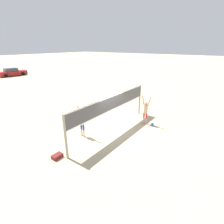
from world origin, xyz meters
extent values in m
plane|color=#C6B28C|center=(0.00, 0.00, 0.00)|extent=(200.00, 200.00, 0.00)
cylinder|color=gray|center=(-3.92, 0.00, 1.23)|extent=(0.13, 0.13, 2.46)
cylinder|color=gray|center=(3.92, 0.00, 1.23)|extent=(0.13, 0.13, 2.46)
cube|color=#47474C|center=(0.00, 0.00, 1.98)|extent=(7.72, 0.02, 0.96)
cube|color=white|center=(0.00, 0.00, 2.43)|extent=(7.72, 0.03, 0.06)
cube|color=white|center=(0.00, 0.00, 1.53)|extent=(7.72, 0.03, 0.06)
cylinder|color=tan|center=(2.30, -1.45, 0.24)|extent=(0.11, 0.11, 0.48)
cylinder|color=red|center=(2.30, -1.45, 0.68)|extent=(0.12, 0.12, 0.39)
cylinder|color=tan|center=(2.30, -1.25, 0.24)|extent=(0.11, 0.11, 0.48)
cylinder|color=red|center=(2.30, -1.25, 0.68)|extent=(0.12, 0.12, 0.39)
cylinder|color=tan|center=(2.30, -1.35, 1.18)|extent=(0.28, 0.28, 0.62)
sphere|color=tan|center=(2.30, -1.35, 1.61)|extent=(0.24, 0.24, 0.24)
cylinder|color=tan|center=(2.30, -1.59, 1.80)|extent=(0.08, 0.22, 0.69)
cylinder|color=tan|center=(2.30, -1.10, 1.80)|extent=(0.08, 0.22, 0.69)
cylinder|color=beige|center=(-1.77, 1.14, 0.23)|extent=(0.11, 0.11, 0.46)
cylinder|color=#1E47A5|center=(-1.77, 1.14, 0.64)|extent=(0.12, 0.12, 0.37)
cylinder|color=beige|center=(-1.77, 0.94, 0.23)|extent=(0.11, 0.11, 0.46)
cylinder|color=#1E47A5|center=(-1.77, 0.94, 0.64)|extent=(0.12, 0.12, 0.37)
cylinder|color=beige|center=(-1.77, 1.04, 1.13)|extent=(0.28, 0.28, 0.59)
sphere|color=beige|center=(-1.77, 1.04, 1.53)|extent=(0.23, 0.23, 0.23)
cylinder|color=beige|center=(-1.77, 1.28, 1.71)|extent=(0.08, 0.22, 0.66)
cylinder|color=beige|center=(-1.77, 0.80, 1.71)|extent=(0.08, 0.22, 0.66)
sphere|color=blue|center=(2.26, -1.98, 0.12)|extent=(0.23, 0.23, 0.23)
cube|color=maroon|center=(-4.24, 0.44, 0.10)|extent=(0.54, 0.35, 0.21)
cube|color=maroon|center=(7.06, 28.18, 0.50)|extent=(4.91, 2.25, 0.75)
cube|color=#2D333D|center=(6.82, 28.21, 1.16)|extent=(2.30, 1.81, 0.55)
cylinder|color=black|center=(8.61, 28.81, 0.32)|extent=(0.66, 0.29, 0.64)
cylinder|color=black|center=(8.42, 27.20, 0.32)|extent=(0.66, 0.29, 0.64)
cylinder|color=black|center=(5.69, 29.15, 0.32)|extent=(0.66, 0.29, 0.64)
cylinder|color=black|center=(5.50, 27.55, 0.32)|extent=(0.66, 0.29, 0.64)
camera|label=1|loc=(-8.73, -6.36, 5.54)|focal=28.00mm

